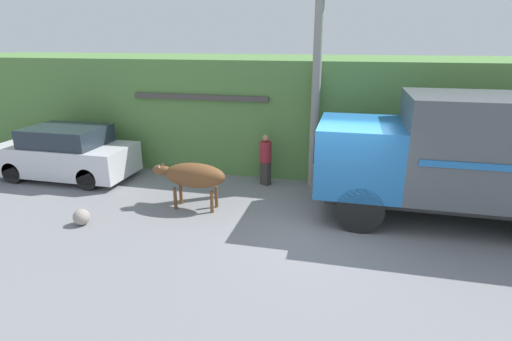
{
  "coord_description": "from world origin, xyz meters",
  "views": [
    {
      "loc": [
        0.34,
        -8.62,
        4.21
      ],
      "look_at": [
        -1.91,
        0.79,
        1.04
      ],
      "focal_mm": 28.0,
      "sensor_mm": 36.0,
      "label": 1
    }
  ],
  "objects_px": {
    "parked_suv": "(66,154)",
    "roadside_rock": "(81,217)",
    "utility_pole": "(316,81)",
    "brown_cow": "(193,176)",
    "cargo_truck": "(470,155)",
    "pedestrian_on_hill": "(266,158)"
  },
  "relations": [
    {
      "from": "pedestrian_on_hill",
      "to": "utility_pole",
      "type": "distance_m",
      "value": 2.67
    },
    {
      "from": "parked_suv",
      "to": "utility_pole",
      "type": "bearing_deg",
      "value": 5.96
    },
    {
      "from": "brown_cow",
      "to": "parked_suv",
      "type": "xyz_separation_m",
      "value": [
        -4.82,
        1.33,
        -0.09
      ]
    },
    {
      "from": "utility_pole",
      "to": "brown_cow",
      "type": "bearing_deg",
      "value": -138.75
    },
    {
      "from": "cargo_truck",
      "to": "pedestrian_on_hill",
      "type": "bearing_deg",
      "value": 165.69
    },
    {
      "from": "pedestrian_on_hill",
      "to": "cargo_truck",
      "type": "bearing_deg",
      "value": -167.84
    },
    {
      "from": "brown_cow",
      "to": "pedestrian_on_hill",
      "type": "xyz_separation_m",
      "value": [
        1.44,
        2.18,
        -0.04
      ]
    },
    {
      "from": "cargo_truck",
      "to": "brown_cow",
      "type": "xyz_separation_m",
      "value": [
        -6.57,
        -0.67,
        -0.81
      ]
    },
    {
      "from": "parked_suv",
      "to": "utility_pole",
      "type": "relative_size",
      "value": 0.7
    },
    {
      "from": "cargo_truck",
      "to": "roadside_rock",
      "type": "distance_m",
      "value": 9.22
    },
    {
      "from": "parked_suv",
      "to": "pedestrian_on_hill",
      "type": "xyz_separation_m",
      "value": [
        6.26,
        0.84,
        0.05
      ]
    },
    {
      "from": "cargo_truck",
      "to": "parked_suv",
      "type": "xyz_separation_m",
      "value": [
        -11.39,
        0.66,
        -0.9
      ]
    },
    {
      "from": "pedestrian_on_hill",
      "to": "utility_pole",
      "type": "xyz_separation_m",
      "value": [
        1.38,
        0.3,
        2.27
      ]
    },
    {
      "from": "pedestrian_on_hill",
      "to": "roadside_rock",
      "type": "relative_size",
      "value": 4.01
    },
    {
      "from": "pedestrian_on_hill",
      "to": "brown_cow",
      "type": "bearing_deg",
      "value": 85.07
    },
    {
      "from": "cargo_truck",
      "to": "utility_pole",
      "type": "distance_m",
      "value": 4.39
    },
    {
      "from": "cargo_truck",
      "to": "brown_cow",
      "type": "height_order",
      "value": "cargo_truck"
    },
    {
      "from": "cargo_truck",
      "to": "brown_cow",
      "type": "bearing_deg",
      "value": -172.07
    },
    {
      "from": "cargo_truck",
      "to": "utility_pole",
      "type": "bearing_deg",
      "value": 156.34
    },
    {
      "from": "cargo_truck",
      "to": "roadside_rock",
      "type": "bearing_deg",
      "value": -163.58
    },
    {
      "from": "parked_suv",
      "to": "cargo_truck",
      "type": "bearing_deg",
      "value": -5.87
    },
    {
      "from": "parked_suv",
      "to": "roadside_rock",
      "type": "relative_size",
      "value": 10.85
    }
  ]
}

